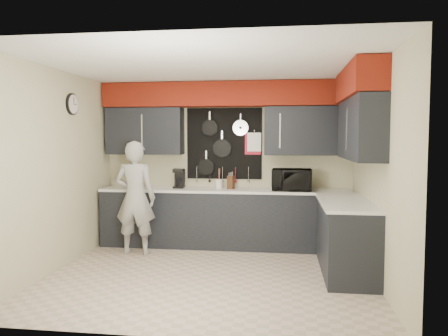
# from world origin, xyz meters

# --- Properties ---
(ground) EXTENTS (4.00, 4.00, 0.00)m
(ground) POSITION_xyz_m (0.00, 0.00, 0.00)
(ground) COLOR beige
(ground) RESTS_ON ground
(back_wall_assembly) EXTENTS (4.00, 0.36, 2.60)m
(back_wall_assembly) POSITION_xyz_m (0.01, 1.60, 2.01)
(back_wall_assembly) COLOR beige
(back_wall_assembly) RESTS_ON ground
(right_wall_assembly) EXTENTS (0.36, 3.50, 2.60)m
(right_wall_assembly) POSITION_xyz_m (1.85, 0.26, 1.94)
(right_wall_assembly) COLOR beige
(right_wall_assembly) RESTS_ON ground
(left_wall_assembly) EXTENTS (0.05, 3.50, 2.60)m
(left_wall_assembly) POSITION_xyz_m (-1.99, 0.02, 1.33)
(left_wall_assembly) COLOR beige
(left_wall_assembly) RESTS_ON ground
(base_cabinets) EXTENTS (3.95, 2.20, 0.92)m
(base_cabinets) POSITION_xyz_m (0.49, 1.13, 0.46)
(base_cabinets) COLOR black
(base_cabinets) RESTS_ON ground
(microwave) EXTENTS (0.60, 0.42, 0.33)m
(microwave) POSITION_xyz_m (1.03, 1.37, 1.08)
(microwave) COLOR black
(microwave) RESTS_ON base_cabinets
(knife_block) EXTENTS (0.12, 0.12, 0.21)m
(knife_block) POSITION_xyz_m (0.09, 1.44, 1.02)
(knife_block) COLOR #371D11
(knife_block) RESTS_ON base_cabinets
(utensil_crock) EXTENTS (0.11, 0.11, 0.14)m
(utensil_crock) POSITION_xyz_m (-0.11, 1.52, 0.99)
(utensil_crock) COLOR white
(utensil_crock) RESTS_ON base_cabinets
(coffee_maker) EXTENTS (0.18, 0.22, 0.31)m
(coffee_maker) POSITION_xyz_m (-0.75, 1.50, 1.08)
(coffee_maker) COLOR black
(coffee_maker) RESTS_ON base_cabinets
(person) EXTENTS (0.62, 0.41, 1.67)m
(person) POSITION_xyz_m (-1.26, 0.86, 0.84)
(person) COLOR #ABACA9
(person) RESTS_ON ground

